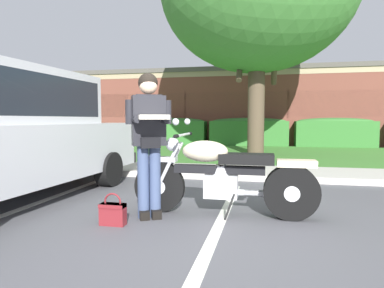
{
  "coord_description": "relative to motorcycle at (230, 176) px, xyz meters",
  "views": [
    {
      "loc": [
        0.62,
        -3.3,
        1.16
      ],
      "look_at": [
        -0.25,
        0.83,
        0.85
      ],
      "focal_mm": 30.86,
      "sensor_mm": 36.0,
      "label": 1
    }
  ],
  "objects": [
    {
      "name": "ground_plane",
      "position": [
        -0.26,
        -0.64,
        -0.48
      ],
      "size": [
        140.0,
        140.0,
        0.0
      ],
      "primitive_type": "plane",
      "color": "#4C4C51"
    },
    {
      "name": "curb_strip",
      "position": [
        -0.26,
        2.39,
        -0.42
      ],
      "size": [
        60.0,
        0.2,
        0.12
      ],
      "primitive_type": "cube",
      "color": "#B7B2A8",
      "rests_on": "ground"
    },
    {
      "name": "concrete_walk",
      "position": [
        -0.26,
        3.24,
        -0.44
      ],
      "size": [
        60.0,
        1.5,
        0.08
      ],
      "primitive_type": "cube",
      "color": "#B7B2A8",
      "rests_on": "ground"
    },
    {
      "name": "grass_lawn",
      "position": [
        -0.26,
        7.12,
        -0.45
      ],
      "size": [
        60.0,
        6.25,
        0.06
      ],
      "primitive_type": "cube",
      "color": "#3D752D",
      "rests_on": "ground"
    },
    {
      "name": "stall_stripe_0",
      "position": [
        -2.7,
        -0.44,
        -0.48
      ],
      "size": [
        0.18,
        4.4,
        0.01
      ],
      "primitive_type": "cube",
      "rotation": [
        0.0,
        0.0,
        -0.01
      ],
      "color": "silver",
      "rests_on": "ground"
    },
    {
      "name": "stall_stripe_1",
      "position": [
        -0.08,
        -0.44,
        -0.48
      ],
      "size": [
        0.18,
        4.4,
        0.01
      ],
      "primitive_type": "cube",
      "rotation": [
        0.0,
        0.0,
        -0.01
      ],
      "color": "silver",
      "rests_on": "ground"
    },
    {
      "name": "motorcycle",
      "position": [
        0.0,
        0.0,
        0.0
      ],
      "size": [
        2.24,
        0.82,
        1.18
      ],
      "color": "black",
      "rests_on": "ground"
    },
    {
      "name": "rider_person",
      "position": [
        -0.93,
        -0.28,
        0.53
      ],
      "size": [
        0.59,
        0.67,
        1.7
      ],
      "color": "black",
      "rests_on": "ground"
    },
    {
      "name": "handbag",
      "position": [
        -1.23,
        -0.63,
        -0.34
      ],
      "size": [
        0.28,
        0.13,
        0.36
      ],
      "color": "maroon",
      "rests_on": "ground"
    },
    {
      "name": "hedge_left",
      "position": [
        -3.67,
        10.49,
        0.17
      ],
      "size": [
        3.19,
        0.9,
        1.24
      ],
      "color": "#336B2D",
      "rests_on": "ground"
    },
    {
      "name": "hedge_center_left",
      "position": [
        -0.19,
        10.49,
        0.17
      ],
      "size": [
        3.3,
        0.9,
        1.24
      ],
      "color": "#336B2D",
      "rests_on": "ground"
    },
    {
      "name": "hedge_center_right",
      "position": [
        3.3,
        10.49,
        0.17
      ],
      "size": [
        3.1,
        0.9,
        1.24
      ],
      "color": "#336B2D",
      "rests_on": "ground"
    },
    {
      "name": "brick_building",
      "position": [
        1.47,
        16.59,
        1.29
      ],
      "size": [
        27.11,
        11.55,
        3.54
      ],
      "color": "brown",
      "rests_on": "ground"
    }
  ]
}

